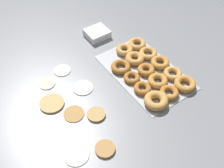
% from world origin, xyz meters
% --- Properties ---
extents(ground_plane, '(3.00, 3.00, 0.00)m').
position_xyz_m(ground_plane, '(0.00, 0.00, 0.00)').
color(ground_plane, gray).
extents(pancake_0, '(0.10, 0.10, 0.01)m').
position_xyz_m(pancake_0, '(-0.03, 0.14, 0.00)').
color(pancake_0, '#B27F42').
rests_on(pancake_0, ground_plane).
extents(pancake_1, '(0.08, 0.08, 0.01)m').
position_xyz_m(pancake_1, '(-0.26, 0.13, 0.01)').
color(pancake_1, '#B27F42').
rests_on(pancake_1, ground_plane).
extents(pancake_2, '(0.08, 0.08, 0.01)m').
position_xyz_m(pancake_2, '(-0.09, 0.06, 0.01)').
color(pancake_2, tan).
rests_on(pancake_2, ground_plane).
extents(pancake_3, '(0.12, 0.12, 0.01)m').
position_xyz_m(pancake_3, '(0.08, 0.20, 0.01)').
color(pancake_3, tan).
rests_on(pancake_3, ground_plane).
extents(pancake_4, '(0.08, 0.08, 0.01)m').
position_xyz_m(pancake_4, '(0.21, 0.16, 0.00)').
color(pancake_4, beige).
rests_on(pancake_4, ground_plane).
extents(pancake_5, '(0.10, 0.10, 0.01)m').
position_xyz_m(pancake_5, '(0.09, 0.03, 0.00)').
color(pancake_5, silver).
rests_on(pancake_5, ground_plane).
extents(pancake_6, '(0.11, 0.11, 0.01)m').
position_xyz_m(pancake_6, '(-0.21, 0.24, 0.00)').
color(pancake_6, silver).
rests_on(pancake_6, ground_plane).
extents(pancake_7, '(0.09, 0.09, 0.01)m').
position_xyz_m(pancake_7, '(0.25, 0.06, 0.00)').
color(pancake_7, silver).
rests_on(pancake_7, ground_plane).
extents(donut_tray, '(0.50, 0.31, 0.04)m').
position_xyz_m(donut_tray, '(-0.02, -0.30, 0.02)').
color(donut_tray, '#ADAFB5').
rests_on(donut_tray, ground_plane).
extents(container_stack, '(0.12, 0.13, 0.04)m').
position_xyz_m(container_stack, '(0.39, -0.25, 0.02)').
color(container_stack, white).
rests_on(container_stack, ground_plane).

